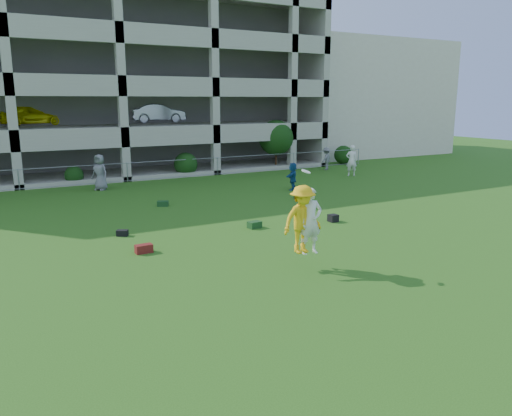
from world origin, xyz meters
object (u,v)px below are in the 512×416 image
bystander_d (293,176)px  stucco_building (339,99)px  crate_d (333,218)px  bystander_f (326,159)px  frisbee_contest (304,220)px  bystander_e (352,161)px  parking_garage (93,84)px  bystander_c (100,172)px

bystander_d → stucco_building: bearing=-178.0°
stucco_building → crate_d: (-18.25, -23.18, -4.85)m
bystander_d → bystander_f: size_ratio=0.95×
bystander_f → frisbee_contest: size_ratio=0.64×
bystander_f → stucco_building: bearing=-159.2°
frisbee_contest → stucco_building: bearing=50.5°
stucco_building → crate_d: size_ratio=45.71×
bystander_e → frisbee_contest: bearing=71.1°
stucco_building → bystander_d: bearing=-134.2°
crate_d → parking_garage: (-4.75, 22.88, 5.86)m
bystander_d → frisbee_contest: frisbee_contest is taller
bystander_c → crate_d: bystander_c is taller
bystander_f → frisbee_contest: frisbee_contest is taller
bystander_e → frisbee_contest: size_ratio=0.80×
frisbee_contest → bystander_f: bearing=51.7°
parking_garage → frisbee_contest: bearing=-89.2°
stucco_building → frisbee_contest: bearing=-129.5°
bystander_d → crate_d: (-2.58, -7.05, -0.61)m
bystander_d → frisbee_contest: (-6.94, -11.34, 0.74)m
bystander_e → crate_d: bearing=72.1°
stucco_building → frisbee_contest: stucco_building is taller
stucco_building → parking_garage: 23.03m
stucco_building → parking_garage: size_ratio=0.53×
stucco_building → frisbee_contest: (-22.61, -27.48, -3.50)m
bystander_d → bystander_e: size_ratio=0.75×
bystander_c → crate_d: (6.78, -12.12, -0.84)m
parking_garage → bystander_d: bearing=-65.2°
stucco_building → crate_d: bearing=-128.2°
bystander_c → frisbee_contest: 16.60m
bystander_c → bystander_d: bearing=22.7°
bystander_f → parking_garage: size_ratio=0.05×
bystander_d → bystander_e: bystander_e is taller
frisbee_contest → parking_garage: parking_garage is taller
crate_d → frisbee_contest: bearing=-135.5°
frisbee_contest → bystander_e: bearing=46.6°
bystander_c → bystander_e: 15.78m
bystander_d → bystander_e: 6.72m
parking_garage → stucco_building: bearing=0.7°
stucco_building → bystander_c: size_ratio=8.11×
bystander_f → crate_d: size_ratio=4.58×
bystander_c → frisbee_contest: (2.42, -16.41, 0.51)m
frisbee_contest → crate_d: bearing=44.5°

